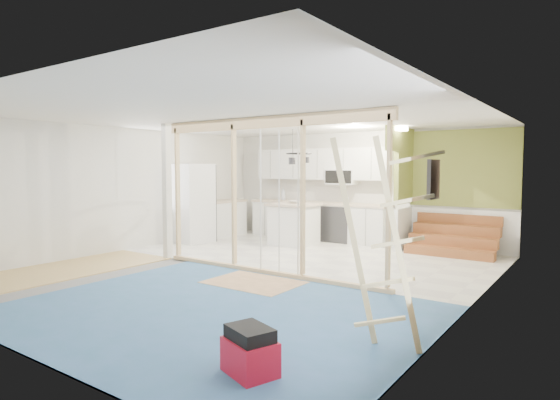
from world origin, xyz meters
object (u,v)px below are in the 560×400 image
Objects in this scene: fridge at (192,204)px; island at (294,224)px; toolbox at (250,353)px; ladder at (381,243)px.

fridge is 2.44m from island.
ladder is (0.67, 1.17, 0.85)m from toolbox.
island is at bearing 140.32° from toolbox.
ladder reaches higher than fridge.
ladder is at bearing 80.29° from toolbox.
fridge is 0.90× the size of ladder.
fridge reaches higher than island.
fridge is at bearing -154.43° from island.
ladder reaches higher than toolbox.
toolbox is 1.59m from ladder.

